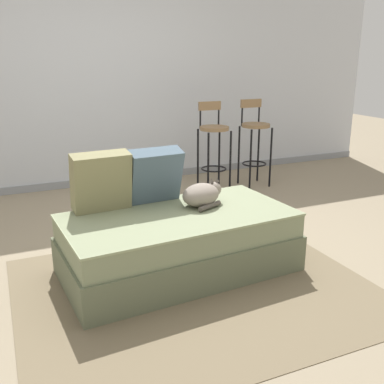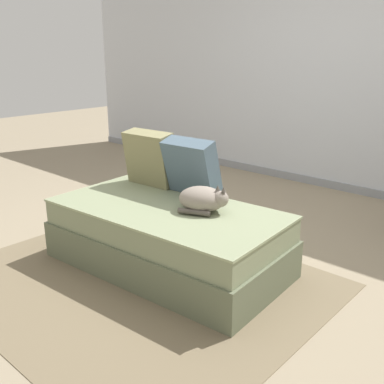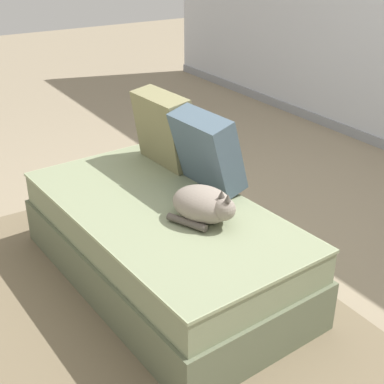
{
  "view_description": "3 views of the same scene",
  "coord_description": "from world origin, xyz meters",
  "px_view_note": "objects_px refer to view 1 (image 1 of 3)",
  "views": [
    {
      "loc": [
        -1.15,
        -3.25,
        1.56
      ],
      "look_at": [
        0.15,
        -0.3,
        0.58
      ],
      "focal_mm": 42.0,
      "sensor_mm": 36.0,
      "label": 1
    },
    {
      "loc": [
        2.11,
        -2.48,
        1.51
      ],
      "look_at": [
        0.15,
        -0.3,
        0.58
      ],
      "focal_mm": 42.0,
      "sensor_mm": 36.0,
      "label": 2
    },
    {
      "loc": [
        2.16,
        -1.57,
        1.76
      ],
      "look_at": [
        0.15,
        -0.3,
        0.58
      ],
      "focal_mm": 50.0,
      "sensor_mm": 36.0,
      "label": 3
    }
  ],
  "objects_px": {
    "couch": "(179,242)",
    "bar_stool_by_doorway": "(255,136)",
    "throw_pillow_middle": "(154,175)",
    "throw_pillow_corner": "(101,181)",
    "bar_stool_near_window": "(214,140)",
    "cat": "(202,194)"
  },
  "relations": [
    {
      "from": "throw_pillow_middle",
      "to": "cat",
      "type": "distance_m",
      "value": 0.4
    },
    {
      "from": "couch",
      "to": "throw_pillow_corner",
      "type": "bearing_deg",
      "value": 147.9
    },
    {
      "from": "throw_pillow_corner",
      "to": "bar_stool_by_doorway",
      "type": "distance_m",
      "value": 2.68
    },
    {
      "from": "bar_stool_near_window",
      "to": "throw_pillow_corner",
      "type": "bearing_deg",
      "value": -137.9
    },
    {
      "from": "throw_pillow_middle",
      "to": "bar_stool_by_doorway",
      "type": "relative_size",
      "value": 0.41
    },
    {
      "from": "cat",
      "to": "bar_stool_near_window",
      "type": "xyz_separation_m",
      "value": [
        0.94,
        1.69,
        0.07
      ]
    },
    {
      "from": "cat",
      "to": "bar_stool_by_doorway",
      "type": "bearing_deg",
      "value": 48.58
    },
    {
      "from": "bar_stool_by_doorway",
      "to": "couch",
      "type": "bearing_deg",
      "value": -133.85
    },
    {
      "from": "bar_stool_near_window",
      "to": "bar_stool_by_doorway",
      "type": "xyz_separation_m",
      "value": [
        0.56,
        0.0,
        0.0
      ]
    },
    {
      "from": "throw_pillow_middle",
      "to": "bar_stool_by_doorway",
      "type": "distance_m",
      "value": 2.33
    },
    {
      "from": "cat",
      "to": "couch",
      "type": "bearing_deg",
      "value": -154.91
    },
    {
      "from": "bar_stool_near_window",
      "to": "bar_stool_by_doorway",
      "type": "bearing_deg",
      "value": 0.01
    },
    {
      "from": "cat",
      "to": "bar_stool_near_window",
      "type": "height_order",
      "value": "bar_stool_near_window"
    },
    {
      "from": "throw_pillow_corner",
      "to": "bar_stool_near_window",
      "type": "xyz_separation_m",
      "value": [
        1.66,
        1.5,
        -0.06
      ]
    },
    {
      "from": "couch",
      "to": "bar_stool_by_doorway",
      "type": "bearing_deg",
      "value": 46.15
    },
    {
      "from": "bar_stool_near_window",
      "to": "bar_stool_by_doorway",
      "type": "distance_m",
      "value": 0.56
    },
    {
      "from": "throw_pillow_middle",
      "to": "bar_stool_near_window",
      "type": "xyz_separation_m",
      "value": [
        1.24,
        1.47,
        -0.06
      ]
    },
    {
      "from": "throw_pillow_middle",
      "to": "cat",
      "type": "height_order",
      "value": "throw_pillow_middle"
    },
    {
      "from": "throw_pillow_corner",
      "to": "bar_stool_near_window",
      "type": "height_order",
      "value": "bar_stool_near_window"
    },
    {
      "from": "bar_stool_near_window",
      "to": "bar_stool_by_doorway",
      "type": "relative_size",
      "value": 0.99
    },
    {
      "from": "cat",
      "to": "bar_stool_by_doorway",
      "type": "xyz_separation_m",
      "value": [
        1.49,
        1.69,
        0.08
      ]
    },
    {
      "from": "cat",
      "to": "bar_stool_by_doorway",
      "type": "height_order",
      "value": "bar_stool_by_doorway"
    }
  ]
}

